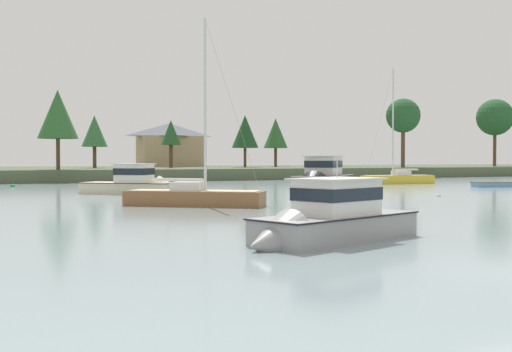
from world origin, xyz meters
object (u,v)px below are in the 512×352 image
Objects in this scene: cruiser_grey at (325,227)px; dinghy_skyblue at (492,185)px; cruiser_cream at (140,187)px; sailboat_wood at (194,202)px; cruiser_black at (321,182)px; mooring_buoy_white at (439,196)px; mooring_buoy_green at (13,186)px; mooring_buoy_orange at (317,214)px; sailboat_yellow at (398,181)px.

cruiser_grey is 1.90× the size of dinghy_skyblue.
cruiser_grey is 31.43m from cruiser_cream.
cruiser_cream is 14.00m from sailboat_wood.
mooring_buoy_white is (3.06, -12.55, -0.66)m from cruiser_black.
cruiser_grey reaches higher than mooring_buoy_green.
sailboat_wood is 9.38m from mooring_buoy_orange.
cruiser_black is 30.92m from mooring_buoy_green.
dinghy_skyblue reaches higher than mooring_buoy_green.
dinghy_skyblue is at bearing 39.32° from cruiser_grey.
cruiser_black is 2.39× the size of dinghy_skyblue.
dinghy_skyblue is 10.97m from sailboat_yellow.
cruiser_grey is at bearing -129.01° from sailboat_yellow.
sailboat_yellow is at bearing 110.32° from dinghy_skyblue.
mooring_buoy_orange is (3.59, -8.66, -0.18)m from sailboat_wood.
cruiser_black is at bearing 60.72° from cruiser_grey.
cruiser_grey is 46.62m from dinghy_skyblue.
cruiser_black reaches higher than cruiser_cream.
cruiser_grey is 49.44m from mooring_buoy_green.
mooring_buoy_white is (-11.37, -20.58, -0.23)m from sailboat_yellow.
mooring_buoy_green is 1.07× the size of mooring_buoy_orange.
cruiser_black is at bearing 1.27° from cruiser_cream.
cruiser_grey reaches higher than mooring_buoy_white.
cruiser_black is at bearing -150.89° from sailboat_yellow.
cruiser_cream is at bearing -164.99° from sailboat_yellow.
cruiser_black is (17.82, 31.79, 0.19)m from cruiser_grey.
cruiser_cream is 22.39× the size of mooring_buoy_white.
cruiser_cream is 32.46m from sailboat_yellow.
sailboat_wood reaches higher than cruiser_grey.
sailboat_wood is 32.63m from mooring_buoy_green.
cruiser_cream is at bearing 148.65° from mooring_buoy_white.
sailboat_yellow reaches higher than mooring_buoy_orange.
mooring_buoy_white is at bearing -31.35° from cruiser_cream.
cruiser_black reaches higher than cruiser_grey.
mooring_buoy_green is (-8.00, 48.79, -0.45)m from cruiser_grey.
cruiser_grey is 20.54× the size of mooring_buoy_white.
sailboat_wood is at bearing 112.51° from mooring_buoy_orange.
dinghy_skyblue is at bearing -69.68° from sailboat_yellow.
mooring_buoy_orange is (4.60, 8.75, -0.45)m from cruiser_grey.
dinghy_skyblue is 48.08m from mooring_buoy_green.
cruiser_grey is at bearing -119.28° from cruiser_black.
cruiser_cream is 19.53m from mooring_buoy_green.
cruiser_grey reaches higher than dinghy_skyblue.
mooring_buoy_green is 41.97m from mooring_buoy_orange.
cruiser_grey reaches higher than mooring_buoy_orange.
dinghy_skyblue is at bearing 19.07° from sailboat_wood.
cruiser_cream is at bearing 176.95° from dinghy_skyblue.
dinghy_skyblue is 0.35× the size of sailboat_wood.
sailboat_yellow is 36.20× the size of mooring_buoy_white.
sailboat_wood is at bearing -160.93° from dinghy_skyblue.
sailboat_yellow is 23.51m from mooring_buoy_white.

